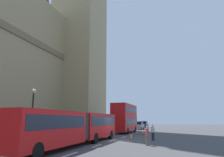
% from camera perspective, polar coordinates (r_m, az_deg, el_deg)
% --- Properties ---
extents(ground_plane, '(160.00, 160.00, 0.00)m').
position_cam_1_polar(ground_plane, '(23.11, 0.86, -17.54)').
color(ground_plane, '#424244').
extents(lane_centre_marking, '(34.40, 0.16, 0.01)m').
position_cam_1_polar(lane_centre_marking, '(24.63, 2.02, -17.18)').
color(lane_centre_marking, silver).
rests_on(lane_centre_marking, ground_plane).
extents(articulated_bus, '(16.04, 2.54, 2.90)m').
position_cam_1_polar(articulated_bus, '(18.60, -10.61, -13.32)').
color(articulated_bus, red).
rests_on(articulated_bus, ground_plane).
extents(double_decker_bus, '(9.23, 2.54, 4.90)m').
position_cam_1_polar(double_decker_bus, '(35.35, 3.80, -11.18)').
color(double_decker_bus, red).
rests_on(double_decker_bus, ground_plane).
extents(sedan_lead, '(4.40, 1.86, 1.85)m').
position_cam_1_polar(sedan_lead, '(47.83, 7.90, -13.43)').
color(sedan_lead, gray).
rests_on(sedan_lead, ground_plane).
extents(sedan_trailing, '(4.40, 1.86, 1.85)m').
position_cam_1_polar(sedan_trailing, '(56.51, 9.33, -13.14)').
color(sedan_trailing, navy).
rests_on(sedan_trailing, ground_plane).
extents(traffic_cone_west, '(0.36, 0.36, 0.58)m').
position_cam_1_polar(traffic_cone_west, '(24.04, 5.70, -16.59)').
color(traffic_cone_west, black).
rests_on(traffic_cone_west, ground_plane).
extents(traffic_cone_middle, '(0.36, 0.36, 0.58)m').
position_cam_1_polar(traffic_cone_middle, '(31.53, 9.02, -15.38)').
color(traffic_cone_middle, black).
rests_on(traffic_cone_middle, ground_plane).
extents(street_lamp, '(0.44, 0.44, 5.27)m').
position_cam_1_polar(street_lamp, '(20.74, -22.30, -8.86)').
color(street_lamp, black).
rests_on(street_lamp, ground_plane).
extents(pedestrian_near_cones, '(0.45, 0.35, 1.69)m').
position_cam_1_polar(pedestrian_near_cones, '(18.49, 10.29, -15.93)').
color(pedestrian_near_cones, '#726651').
rests_on(pedestrian_near_cones, ground_plane).
extents(pedestrian_by_kerb, '(0.46, 0.39, 1.69)m').
position_cam_1_polar(pedestrian_by_kerb, '(22.96, 11.88, -15.05)').
color(pedestrian_by_kerb, '#262D4C').
rests_on(pedestrian_by_kerb, ground_plane).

